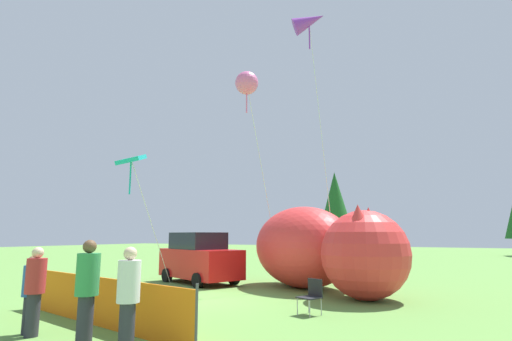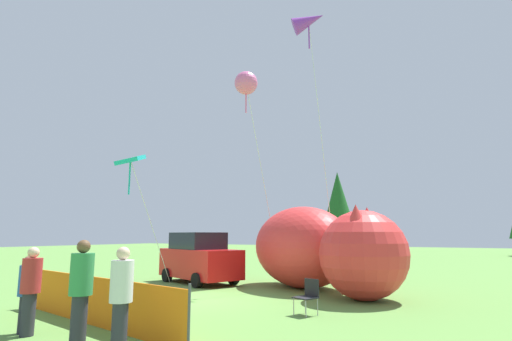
{
  "view_description": "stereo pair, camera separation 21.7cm",
  "coord_description": "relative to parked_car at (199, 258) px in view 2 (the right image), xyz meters",
  "views": [
    {
      "loc": [
        7.8,
        -10.35,
        2.01
      ],
      "look_at": [
        -0.99,
        5.8,
        4.97
      ],
      "focal_mm": 28.0,
      "sensor_mm": 36.0,
      "label": 1
    },
    {
      "loc": [
        7.99,
        -10.24,
        2.01
      ],
      "look_at": [
        -0.99,
        5.8,
        4.97
      ],
      "focal_mm": 28.0,
      "sensor_mm": 36.0,
      "label": 2
    }
  ],
  "objects": [
    {
      "name": "ground_plane",
      "position": [
        2.53,
        -3.63,
        -1.02
      ],
      "size": [
        120.0,
        120.0,
        0.0
      ],
      "primitive_type": "plane",
      "color": "#609342"
    },
    {
      "name": "spectator_in_red_shirt",
      "position": [
        4.01,
        -8.83,
        0.03
      ],
      "size": [
        0.42,
        0.42,
        1.91
      ],
      "color": "#2D2D38",
      "rests_on": "ground"
    },
    {
      "name": "kite_teal_diamond",
      "position": [
        -0.76,
        -3.32,
        3.68
      ],
      "size": [
        1.2,
        3.39,
        5.06
      ],
      "color": "silver",
      "rests_on": "ground"
    },
    {
      "name": "folding_chair",
      "position": [
        6.54,
        -4.03,
        -0.5
      ],
      "size": [
        0.65,
        0.65,
        0.88
      ],
      "rotation": [
        0.0,
        0.0,
        -1.94
      ],
      "color": "black",
      "rests_on": "ground"
    },
    {
      "name": "parked_car",
      "position": [
        0.0,
        0.0,
        0.0
      ],
      "size": [
        4.45,
        3.16,
        2.1
      ],
      "rotation": [
        0.0,
        0.0,
        -0.39
      ],
      "color": "red",
      "rests_on": "ground"
    },
    {
      "name": "spectator_in_blue_shirt",
      "position": [
        2.15,
        -8.7,
        -0.16
      ],
      "size": [
        0.34,
        0.34,
        1.57
      ],
      "color": "#2D2D38",
      "rests_on": "ground"
    },
    {
      "name": "spectator_in_white_shirt",
      "position": [
        4.99,
        -8.77,
        -0.04
      ],
      "size": [
        0.39,
        0.39,
        1.8
      ],
      "color": "#2D2D38",
      "rests_on": "ground"
    },
    {
      "name": "kite_pink_octopus",
      "position": [
        2.36,
        -0.13,
        7.27
      ],
      "size": [
        0.97,
        2.87,
        8.8
      ],
      "color": "silver",
      "rests_on": "ground"
    },
    {
      "name": "kite_purple_delta",
      "position": [
        4.54,
        1.63,
        10.33
      ],
      "size": [
        1.74,
        1.28,
        11.99
      ],
      "color": "silver",
      "rests_on": "ground"
    },
    {
      "name": "safety_fence",
      "position": [
        2.73,
        -7.48,
        -0.49
      ],
      "size": [
        6.53,
        1.34,
        1.16
      ],
      "rotation": [
        0.0,
        0.0,
        -0.2
      ],
      "color": "orange",
      "rests_on": "ground"
    },
    {
      "name": "horizon_tree_west",
      "position": [
        -2.5,
        27.2,
        4.29
      ],
      "size": [
        3.62,
        3.62,
        8.64
      ],
      "color": "brown",
      "rests_on": "ground"
    },
    {
      "name": "spectator_in_green_shirt",
      "position": [
        2.41,
        -8.79,
        -0.06
      ],
      "size": [
        0.38,
        0.38,
        1.75
      ],
      "color": "#2D2D38",
      "rests_on": "ground"
    },
    {
      "name": "inflatable_cat",
      "position": [
        5.21,
        0.17,
        0.41
      ],
      "size": [
        7.13,
        5.83,
        3.09
      ],
      "rotation": [
        0.0,
        0.0,
        -0.57
      ],
      "color": "red",
      "rests_on": "ground"
    }
  ]
}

